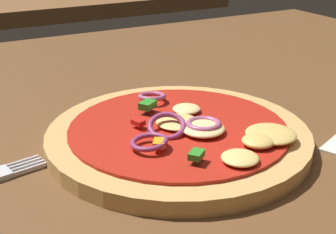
# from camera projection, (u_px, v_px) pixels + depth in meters

# --- Properties ---
(dining_table) EXTENTS (1.13, 1.05, 0.04)m
(dining_table) POSITION_uv_depth(u_px,v_px,m) (220.00, 171.00, 0.45)
(dining_table) COLOR brown
(dining_table) RESTS_ON ground
(pizza) EXTENTS (0.25, 0.25, 0.03)m
(pizza) POSITION_uv_depth(u_px,v_px,m) (180.00, 135.00, 0.45)
(pizza) COLOR tan
(pizza) RESTS_ON dining_table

